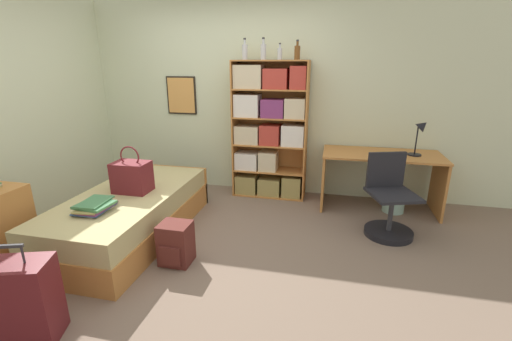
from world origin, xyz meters
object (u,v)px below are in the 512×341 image
Objects in this scene: handbag at (132,176)px; backpack at (176,244)px; bottle_green at (245,52)px; bottle_brown at (263,51)px; waste_bin at (393,203)px; desk at (380,169)px; bottle_clear at (280,53)px; bottle_blue at (297,52)px; bed at (132,213)px; book_stack_on_bed at (95,206)px; desk_chair at (389,210)px; desk_lamp at (421,131)px; bookcase at (268,131)px; suitcase at (7,303)px.

backpack is at bearing -33.81° from handbag.
bottle_green is 0.24m from bottle_brown.
desk is at bearing 160.73° from waste_bin.
handbag is at bearing -156.71° from waste_bin.
bottle_blue is at bearing 2.19° from bottle_clear.
handbag is at bearing 51.03° from bed.
waste_bin is (2.85, 1.72, -0.41)m from book_stack_on_bed.
bottle_brown is 2.39m from desk_chair.
book_stack_on_bed is 1.44× the size of waste_bin.
bed is 2.38m from bottle_green.
handbag is at bearing -154.04° from desk.
book_stack_on_bed is 3.57m from desk_lamp.
bookcase is 2.09× the size of desk_chair.
bottle_green is 2.33m from desk_lamp.
desk_lamp is at bearing 43.30° from suitcase.
bottle_brown reaches higher than desk_lamp.
waste_bin is (2.76, 2.74, -0.17)m from suitcase.
desk reaches higher than suitcase.
book_stack_on_bed is 2.83m from bottle_blue.
desk_chair reaches higher than suitcase.
desk_chair is (2.61, 2.12, -0.02)m from suitcase.
suitcase reaches higher than backpack.
bed is 2.55m from bottle_clear.
bed is at bearing -166.91° from desk_chair.
bottle_blue is (0.66, -0.02, -0.01)m from bottle_green.
book_stack_on_bed is 0.81m from backpack.
backpack is (0.65, 1.09, -0.10)m from suitcase.
bottle_clear is at bearing -3.37° from bottle_green.
bottle_clear is (0.21, -0.02, -0.03)m from bottle_brown.
bottle_clear is (1.28, 2.93, 1.58)m from suitcase.
desk is at bearing -5.88° from bookcase.
suitcase is 1.81× the size of backpack.
bottle_clear is at bearing 47.01° from handbag.
bottle_brown reaches higher than bottle_blue.
bottle_green reaches higher than bookcase.
handbag reaches higher than suitcase.
bottle_clear is 0.23× the size of desk_chair.
desk_lamp is at bearing -4.77° from bottle_brown.
backpack is (-0.63, -1.84, -1.68)m from bottle_clear.
suitcase is at bearing -111.11° from bookcase.
bottle_clear reaches higher than desk_lamp.
bottle_green is 0.59× the size of desk_lamp.
bottle_blue is (1.57, 1.92, 1.36)m from book_stack_on_bed.
handbag is at bearing 83.30° from book_stack_on_bed.
bottle_brown reaches higher than bookcase.
bottle_blue is at bearing 65.55° from backpack.
bottle_green reaches higher than desk_lamp.
bottle_brown is at bearing 70.20° from suitcase.
bottle_brown is 0.68× the size of backpack.
handbag is at bearing 90.84° from suitcase.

